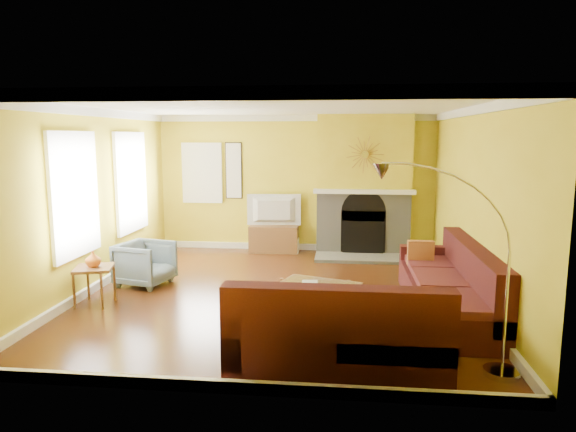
# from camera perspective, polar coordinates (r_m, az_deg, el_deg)

# --- Properties ---
(floor) EXTENTS (5.50, 6.00, 0.02)m
(floor) POSITION_cam_1_polar(r_m,az_deg,el_deg) (7.64, -1.26, -8.67)
(floor) COLOR #5C2E13
(floor) RESTS_ON ground
(ceiling) EXTENTS (5.50, 6.00, 0.02)m
(ceiling) POSITION_cam_1_polar(r_m,az_deg,el_deg) (7.29, -1.34, 12.16)
(ceiling) COLOR white
(ceiling) RESTS_ON ground
(wall_back) EXTENTS (5.50, 0.02, 2.70)m
(wall_back) POSITION_cam_1_polar(r_m,az_deg,el_deg) (10.32, 0.84, 3.64)
(wall_back) COLOR gold
(wall_back) RESTS_ON ground
(wall_front) EXTENTS (5.50, 0.02, 2.70)m
(wall_front) POSITION_cam_1_polar(r_m,az_deg,el_deg) (4.41, -6.29, -3.53)
(wall_front) COLOR gold
(wall_front) RESTS_ON ground
(wall_left) EXTENTS (0.02, 6.00, 2.70)m
(wall_left) POSITION_cam_1_polar(r_m,az_deg,el_deg) (8.16, -20.90, 1.66)
(wall_left) COLOR gold
(wall_left) RESTS_ON ground
(wall_right) EXTENTS (0.02, 6.00, 2.70)m
(wall_right) POSITION_cam_1_polar(r_m,az_deg,el_deg) (7.51, 20.09, 1.12)
(wall_right) COLOR gold
(wall_right) RESTS_ON ground
(baseboard) EXTENTS (5.50, 6.00, 0.12)m
(baseboard) POSITION_cam_1_polar(r_m,az_deg,el_deg) (7.62, -1.26, -8.17)
(baseboard) COLOR white
(baseboard) RESTS_ON floor
(crown_molding) EXTENTS (5.50, 6.00, 0.12)m
(crown_molding) POSITION_cam_1_polar(r_m,az_deg,el_deg) (7.29, -1.33, 11.61)
(crown_molding) COLOR white
(crown_molding) RESTS_ON ceiling
(window_left_near) EXTENTS (0.06, 1.22, 1.72)m
(window_left_near) POSITION_cam_1_polar(r_m,az_deg,el_deg) (9.30, -17.13, 3.60)
(window_left_near) COLOR white
(window_left_near) RESTS_ON wall_left
(window_left_far) EXTENTS (0.06, 1.22, 1.72)m
(window_left_far) POSITION_cam_1_polar(r_m,az_deg,el_deg) (7.60, -22.72, 2.20)
(window_left_far) COLOR white
(window_left_far) RESTS_ON wall_left
(window_back) EXTENTS (0.82, 0.06, 1.22)m
(window_back) POSITION_cam_1_polar(r_m,az_deg,el_deg) (10.59, -9.51, 4.74)
(window_back) COLOR white
(window_back) RESTS_ON wall_back
(wall_art) EXTENTS (0.34, 0.04, 1.14)m
(wall_art) POSITION_cam_1_polar(r_m,az_deg,el_deg) (10.44, -6.05, 5.03)
(wall_art) COLOR white
(wall_art) RESTS_ON wall_back
(fireplace) EXTENTS (1.80, 0.40, 2.70)m
(fireplace) POSITION_cam_1_polar(r_m,az_deg,el_deg) (10.07, 8.41, 3.42)
(fireplace) COLOR gray
(fireplace) RESTS_ON floor
(mantel) EXTENTS (1.92, 0.22, 0.08)m
(mantel) POSITION_cam_1_polar(r_m,az_deg,el_deg) (9.85, 8.45, 2.71)
(mantel) COLOR white
(mantel) RESTS_ON fireplace
(hearth) EXTENTS (1.80, 0.70, 0.06)m
(hearth) POSITION_cam_1_polar(r_m,az_deg,el_deg) (9.75, 8.36, -4.64)
(hearth) COLOR gray
(hearth) RESTS_ON floor
(sunburst) EXTENTS (0.70, 0.04, 0.70)m
(sunburst) POSITION_cam_1_polar(r_m,az_deg,el_deg) (9.81, 8.54, 6.78)
(sunburst) COLOR olive
(sunburst) RESTS_ON fireplace
(rug) EXTENTS (2.40, 1.80, 0.02)m
(rug) POSITION_cam_1_polar(r_m,az_deg,el_deg) (7.07, 4.90, -10.01)
(rug) COLOR beige
(rug) RESTS_ON floor
(sectional_sofa) EXTENTS (2.94, 3.53, 0.90)m
(sectional_sofa) POSITION_cam_1_polar(r_m,az_deg,el_deg) (6.56, 8.90, -7.56)
(sectional_sofa) COLOR #431518
(sectional_sofa) RESTS_ON floor
(coffee_table) EXTENTS (1.28, 1.28, 0.40)m
(coffee_table) POSITION_cam_1_polar(r_m,az_deg,el_deg) (6.63, 2.79, -9.54)
(coffee_table) COLOR white
(coffee_table) RESTS_ON floor
(media_console) EXTENTS (0.96, 0.43, 0.53)m
(media_console) POSITION_cam_1_polar(r_m,az_deg,el_deg) (10.24, -1.58, -2.54)
(media_console) COLOR brown
(media_console) RESTS_ON floor
(tv) EXTENTS (1.08, 0.24, 0.62)m
(tv) POSITION_cam_1_polar(r_m,az_deg,el_deg) (10.14, -1.59, 0.64)
(tv) COLOR black
(tv) RESTS_ON media_console
(subwoofer) EXTENTS (0.28, 0.28, 0.28)m
(subwoofer) POSITION_cam_1_polar(r_m,az_deg,el_deg) (10.22, 0.41, -3.28)
(subwoofer) COLOR white
(subwoofer) RESTS_ON floor
(armchair) EXTENTS (0.90, 0.88, 0.68)m
(armchair) POSITION_cam_1_polar(r_m,az_deg,el_deg) (8.27, -15.58, -5.11)
(armchair) COLOR slate
(armchair) RESTS_ON floor
(side_table) EXTENTS (0.60, 0.60, 0.53)m
(side_table) POSITION_cam_1_polar(r_m,az_deg,el_deg) (7.56, -20.68, -7.26)
(side_table) COLOR brown
(side_table) RESTS_ON floor
(vase) EXTENTS (0.24, 0.24, 0.22)m
(vase) POSITION_cam_1_polar(r_m,az_deg,el_deg) (7.46, -20.84, -4.48)
(vase) COLOR orange
(vase) RESTS_ON side_table
(book) EXTENTS (0.22, 0.28, 0.03)m
(book) POSITION_cam_1_polar(r_m,az_deg,el_deg) (6.68, 1.55, -7.50)
(book) COLOR white
(book) RESTS_ON coffee_table
(arc_lamp) EXTENTS (1.30, 0.36, 2.04)m
(arc_lamp) POSITION_cam_1_polar(r_m,az_deg,el_deg) (5.13, 17.36, -5.93)
(arc_lamp) COLOR silver
(arc_lamp) RESTS_ON floor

